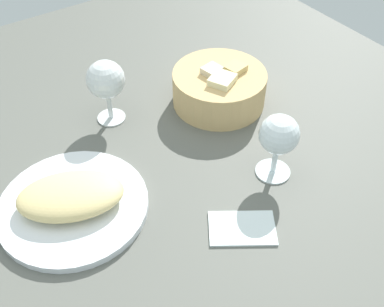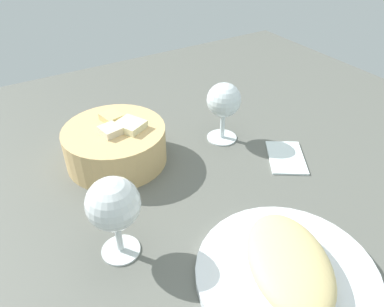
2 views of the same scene
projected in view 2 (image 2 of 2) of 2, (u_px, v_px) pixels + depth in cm
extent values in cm
cube|color=#585A53|center=(221.00, 210.00, 64.52)|extent=(140.00, 140.00, 2.00)
cylinder|color=white|center=(286.00, 274.00, 51.83)|extent=(25.67, 25.67, 1.40)
ellipsoid|color=#DDC682|center=(289.00, 262.00, 50.26)|extent=(20.81, 17.52, 3.93)
cone|color=#3C7E3B|center=(266.00, 235.00, 55.74)|extent=(5.06, 5.06, 1.64)
cylinder|color=tan|center=(116.00, 145.00, 72.45)|extent=(19.76, 19.76, 7.42)
cube|color=tan|center=(113.00, 123.00, 73.35)|extent=(4.65, 4.34, 4.00)
cube|color=beige|center=(111.00, 136.00, 69.21)|extent=(4.28, 3.97, 3.75)
cube|color=beige|center=(131.00, 133.00, 71.04)|extent=(6.53, 6.30, 5.03)
cylinder|color=silver|center=(222.00, 137.00, 80.95)|extent=(6.47, 6.47, 0.60)
cylinder|color=silver|center=(222.00, 126.00, 79.25)|extent=(1.00, 1.00, 5.19)
sphere|color=silver|center=(224.00, 100.00, 75.62)|extent=(7.17, 7.17, 7.17)
cylinder|color=silver|center=(121.00, 249.00, 56.03)|extent=(5.87, 5.87, 0.60)
cylinder|color=silver|center=(118.00, 235.00, 54.29)|extent=(1.00, 1.00, 5.34)
sphere|color=silver|center=(113.00, 203.00, 50.46)|extent=(7.69, 7.69, 7.69)
cube|color=white|center=(286.00, 157.00, 74.92)|extent=(13.04, 11.92, 0.80)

